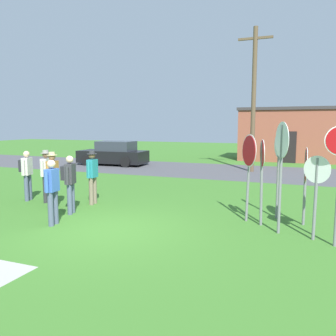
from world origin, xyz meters
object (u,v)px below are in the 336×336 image
Objects in this scene: parked_car_on_street at (114,154)px; person_in_teal at (53,176)px; person_in_dark_shirt at (46,173)px; person_holding_notes at (27,172)px; stop_sign_nearest at (249,162)px; person_in_blue at (92,174)px; person_with_sunhat at (52,189)px; stop_sign_leaning_right at (316,184)px; utility_pole at (254,97)px; stop_sign_low_front at (306,172)px; person_near_signs at (70,180)px; stop_sign_leaning_left at (262,168)px; stop_sign_tallest at (281,157)px; stop_sign_rear_right at (279,160)px.

person_in_teal is (4.12, -10.63, 0.30)m from parked_car_on_street.
person_in_dark_shirt is 0.80m from person_holding_notes.
stop_sign_nearest is 1.34× the size of person_in_blue.
person_holding_notes is at bearing -177.31° from person_in_dark_shirt.
stop_sign_leaning_right is at bearing 11.27° from person_with_sunhat.
stop_sign_nearest reaches higher than person_in_dark_shirt.
person_in_teal is at bearing 177.78° from stop_sign_leaning_right.
utility_pole is 4.01× the size of stop_sign_leaning_right.
stop_sign_low_front is 1.18m from stop_sign_leaning_right.
person_in_blue is at bearing 93.53° from person_near_signs.
person_in_dark_shirt is (-5.20, -10.15, -3.01)m from utility_pole.
stop_sign_leaning_right is 1.09× the size of person_in_teal.
stop_sign_leaning_left reaches higher than person_in_blue.
person_with_sunhat is at bearing -66.11° from parked_car_on_street.
utility_pole reaches higher than stop_sign_tallest.
stop_sign_low_front is at bearing 0.13° from person_in_blue.
person_holding_notes is at bearing 159.61° from person_near_signs.
stop_sign_leaning_right is at bearing -30.86° from stop_sign_nearest.
stop_sign_nearest reaches higher than person_in_teal.
person_in_blue is at bearing 11.27° from person_in_dark_shirt.
stop_sign_leaning_left is 5.36m from person_near_signs.
person_in_teal is 1.58m from person_holding_notes.
stop_sign_leaning_right is 6.54m from person_near_signs.
stop_sign_tallest is 5.71m from person_with_sunhat.
stop_sign_nearest is at bearing 6.70° from person_in_teal.
parked_car_on_street is at bearing 108.71° from person_in_dark_shirt.
stop_sign_low_front is 0.85× the size of stop_sign_rear_right.
person_near_signs is at bearing -23.79° from person_in_teal.
stop_sign_low_front is at bearing 7.00° from stop_sign_nearest.
utility_pole is 10.91m from person_in_blue.
stop_sign_tallest is at bearing -9.21° from person_in_blue.
person_near_signs is (-3.54, -11.11, -3.01)m from utility_pole.
person_in_blue is (-5.84, 0.95, -0.85)m from stop_sign_tallest.
person_with_sunhat is at bearing -46.36° from person_in_dark_shirt.
stop_sign_tallest is 1.57× the size of person_holding_notes.
stop_sign_tallest reaches higher than person_in_dark_shirt.
stop_sign_leaning_right is (0.23, -1.15, -0.11)m from stop_sign_low_front.
person_with_sunhat is 3.43m from person_holding_notes.
stop_sign_leaning_left reaches higher than person_holding_notes.
parked_car_on_street is 12.16m from person_near_signs.
parked_car_on_street is 2.30× the size of stop_sign_leaning_right.
utility_pole reaches higher than person_near_signs.
stop_sign_low_front is at bearing 11.50° from person_near_signs.
person_in_teal is (-1.26, 1.53, 0.03)m from person_with_sunhat.
stop_sign_low_front is at bearing -40.64° from parked_car_on_street.
stop_sign_low_front is (1.03, 0.44, -0.13)m from stop_sign_leaning_left.
person_near_signs is (-6.53, -0.13, -0.28)m from stop_sign_leaning_right.
stop_sign_leaning_left is 0.94m from stop_sign_rear_right.
stop_sign_leaning_left is at bearing 3.84° from person_in_teal.
stop_sign_nearest is at bearing 144.13° from stop_sign_leaning_left.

